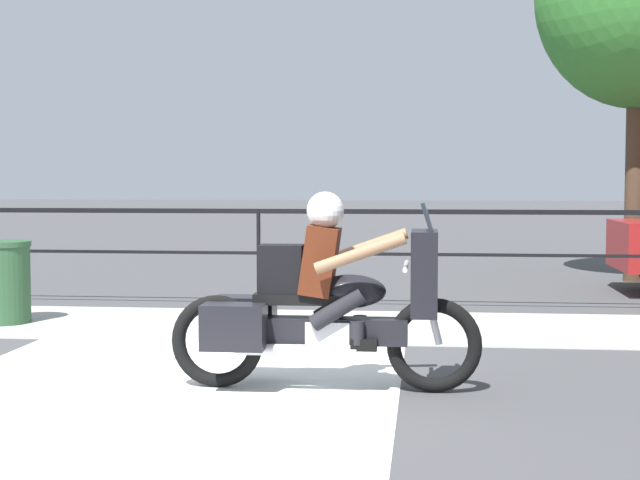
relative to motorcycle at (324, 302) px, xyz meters
The scene contains 6 objects.
ground_plane 1.51m from the motorcycle, behind, with size 120.00×120.00×0.00m, color #424244.
sidewalk_band 3.56m from the motorcycle, 112.37° to the left, with size 44.00×2.40×0.01m, color #A8A59E.
crosswalk_band 1.48m from the motorcycle, 163.83° to the right, with size 3.71×6.00×0.01m, color silver.
fence_railing 4.94m from the motorcycle, 105.67° to the left, with size 36.00×0.05×1.25m.
motorcycle is the anchor object (origin of this frame).
trash_bin 4.98m from the motorcycle, 142.53° to the left, with size 0.62×0.62×0.93m.
Camera 1 is at (2.11, -7.32, 1.66)m, focal length 55.00 mm.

